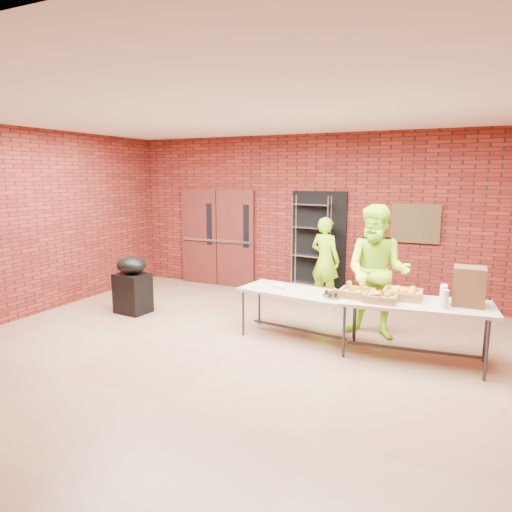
{
  "coord_description": "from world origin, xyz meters",
  "views": [
    {
      "loc": [
        2.79,
        -5.15,
        2.41
      ],
      "look_at": [
        -0.3,
        1.4,
        1.12
      ],
      "focal_mm": 32.0,
      "sensor_mm": 36.0,
      "label": 1
    }
  ],
  "objects": [
    {
      "name": "room",
      "position": [
        0.0,
        0.0,
        1.6
      ],
      "size": [
        8.08,
        7.08,
        3.28
      ],
      "color": "#8D634C",
      "rests_on": "ground"
    },
    {
      "name": "covered_grill",
      "position": [
        -2.51,
        0.99,
        0.5
      ],
      "size": [
        0.59,
        0.51,
        1.01
      ],
      "rotation": [
        0.0,
        0.0,
        -0.1
      ],
      "color": "black",
      "rests_on": "room"
    },
    {
      "name": "basket_apples",
      "position": [
        1.81,
        0.72,
        0.84
      ],
      "size": [
        0.42,
        0.32,
        0.13
      ],
      "color": "olive",
      "rests_on": "table_right"
    },
    {
      "name": "basket_bananas",
      "position": [
        1.48,
        0.82,
        0.85
      ],
      "size": [
        0.44,
        0.34,
        0.14
      ],
      "color": "olive",
      "rests_on": "table_right"
    },
    {
      "name": "table_right",
      "position": [
        2.23,
        0.91,
        0.72
      ],
      "size": [
        1.99,
        1.01,
        0.79
      ],
      "rotation": [
        0.0,
        0.0,
        0.11
      ],
      "color": "tan",
      "rests_on": "room"
    },
    {
      "name": "table_left",
      "position": [
        0.56,
        1.06,
        0.66
      ],
      "size": [
        1.83,
        0.96,
        0.72
      ],
      "rotation": [
        0.0,
        0.0,
        -0.14
      ],
      "color": "tan",
      "rests_on": "room"
    },
    {
      "name": "double_doors",
      "position": [
        -2.2,
        3.44,
        1.05
      ],
      "size": [
        1.78,
        0.12,
        2.1
      ],
      "color": "#4F1716",
      "rests_on": "room"
    },
    {
      "name": "bronze_plaque",
      "position": [
        1.9,
        3.45,
        1.55
      ],
      "size": [
        0.85,
        0.04,
        0.7
      ],
      "primitive_type": "cube",
      "color": "#44331B",
      "rests_on": "room"
    },
    {
      "name": "cup_stack_mid",
      "position": [
        2.58,
        0.73,
        0.91
      ],
      "size": [
        0.08,
        0.08,
        0.24
      ],
      "primitive_type": "cylinder",
      "color": "silver",
      "rests_on": "table_right"
    },
    {
      "name": "cup_stack_back",
      "position": [
        2.55,
        0.95,
        0.91
      ],
      "size": [
        0.09,
        0.09,
        0.26
      ],
      "primitive_type": "cylinder",
      "color": "silver",
      "rests_on": "table_right"
    },
    {
      "name": "basket_oranges",
      "position": [
        2.05,
        1.0,
        0.85
      ],
      "size": [
        0.49,
        0.38,
        0.15
      ],
      "color": "olive",
      "rests_on": "table_right"
    },
    {
      "name": "cup_stack_front",
      "position": [
        2.55,
        0.83,
        0.92
      ],
      "size": [
        0.09,
        0.09,
        0.26
      ],
      "primitive_type": "cylinder",
      "color": "silver",
      "rests_on": "table_right"
    },
    {
      "name": "volunteer_woman",
      "position": [
        0.35,
        3.1,
        0.82
      ],
      "size": [
        0.68,
        0.54,
        1.64
      ],
      "primitive_type": "imported",
      "rotation": [
        0.0,
        0.0,
        2.85
      ],
      "color": "#A3F11A",
      "rests_on": "room"
    },
    {
      "name": "muffin_tray",
      "position": [
        1.13,
        0.99,
        0.76
      ],
      "size": [
        0.37,
        0.37,
        0.09
      ],
      "color": "#1A5115",
      "rests_on": "table_left"
    },
    {
      "name": "dark_doorway",
      "position": [
        0.1,
        3.46,
        1.05
      ],
      "size": [
        1.1,
        0.06,
        2.1
      ],
      "primitive_type": "cube",
      "color": "black",
      "rests_on": "room"
    },
    {
      "name": "wire_rack",
      "position": [
        -0.01,
        3.32,
        1.01
      ],
      "size": [
        0.76,
        0.34,
        2.02
      ],
      "primitive_type": null,
      "rotation": [
        0.0,
        0.0,
        -0.13
      ],
      "color": "#B3B3BA",
      "rests_on": "room"
    },
    {
      "name": "volunteer_man",
      "position": [
        1.6,
        1.57,
        1.0
      ],
      "size": [
        1.03,
        0.83,
        1.99
      ],
      "primitive_type": "imported",
      "rotation": [
        0.0,
        0.0,
        -0.08
      ],
      "color": "#A3F11A",
      "rests_on": "room"
    },
    {
      "name": "napkin_box",
      "position": [
        0.25,
        1.05,
        0.75
      ],
      "size": [
        0.18,
        0.12,
        0.06
      ],
      "primitive_type": "cube",
      "color": "silver",
      "rests_on": "table_left"
    },
    {
      "name": "coffee_dispenser",
      "position": [
        2.83,
        1.03,
        1.03
      ],
      "size": [
        0.37,
        0.33,
        0.49
      ],
      "primitive_type": "cube",
      "color": "#55371D",
      "rests_on": "table_right"
    }
  ]
}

